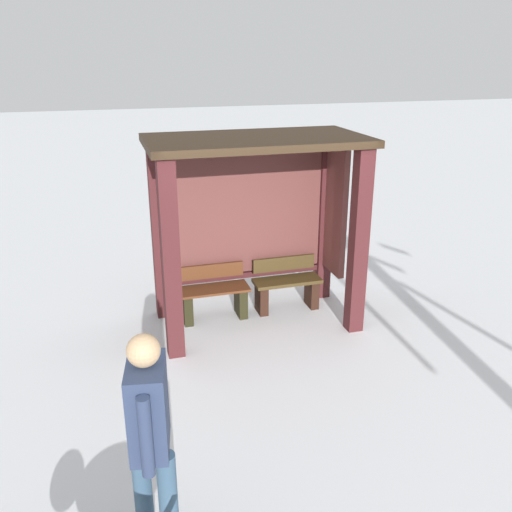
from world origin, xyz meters
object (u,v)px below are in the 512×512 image
object	(u,v)px
bus_shelter	(259,200)
bench_center_inside	(287,287)
person_walking	(150,426)
bench_left_inside	(214,296)

from	to	relation	value
bus_shelter	bench_center_inside	size ratio (longest dim) A/B	2.81
bus_shelter	bench_center_inside	bearing A→B (deg)	13.92
bench_center_inside	person_walking	distance (m)	4.20
bench_left_inside	bench_center_inside	xyz separation A→B (m)	(1.06, -0.00, 0.01)
bench_center_inside	person_walking	bearing A→B (deg)	-122.66
bus_shelter	bench_left_inside	bearing A→B (deg)	169.79
bus_shelter	bench_center_inside	world-z (taller)	bus_shelter
bus_shelter	bench_left_inside	distance (m)	1.48
bus_shelter	person_walking	xyz separation A→B (m)	(-1.80, -3.38, -0.64)
bus_shelter	bench_center_inside	xyz separation A→B (m)	(0.44, 0.11, -1.33)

